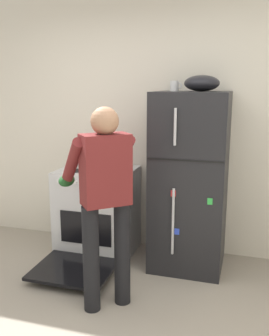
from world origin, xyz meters
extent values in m
cube|color=silver|center=(0.00, 1.95, 1.35)|extent=(6.00, 0.10, 2.70)
cube|color=black|center=(0.46, 1.57, 0.85)|extent=(0.68, 0.68, 1.69)
cube|color=black|center=(0.46, 1.23, 1.12)|extent=(0.67, 0.01, 0.01)
cylinder|color=#B7B7BC|center=(0.38, 1.20, 0.56)|extent=(0.02, 0.02, 0.61)
cylinder|color=#B7B7BC|center=(0.38, 1.20, 1.40)|extent=(0.02, 0.02, 0.32)
cube|color=red|center=(0.37, 1.22, 0.81)|extent=(0.04, 0.01, 0.06)
cube|color=green|center=(0.69, 1.22, 0.77)|extent=(0.04, 0.01, 0.06)
cube|color=blue|center=(0.41, 1.22, 0.46)|extent=(0.04, 0.01, 0.06)
cube|color=silver|center=(-0.49, 1.57, 0.45)|extent=(0.76, 0.64, 0.90)
cube|color=black|center=(-0.49, 1.25, 0.38)|extent=(0.53, 0.01, 0.33)
cylinder|color=black|center=(-0.68, 1.43, 0.91)|extent=(0.17, 0.17, 0.01)
cylinder|color=black|center=(-0.31, 1.43, 0.91)|extent=(0.17, 0.17, 0.01)
cylinder|color=black|center=(-0.68, 1.71, 0.91)|extent=(0.17, 0.17, 0.01)
cylinder|color=black|center=(-0.31, 1.71, 0.91)|extent=(0.17, 0.17, 0.01)
cylinder|color=silver|center=(-0.75, 1.23, 0.84)|extent=(0.04, 0.03, 0.04)
cylinder|color=silver|center=(-0.58, 1.23, 0.84)|extent=(0.04, 0.03, 0.04)
cylinder|color=silver|center=(-0.40, 1.23, 0.84)|extent=(0.04, 0.03, 0.04)
cylinder|color=silver|center=(-0.23, 1.23, 0.84)|extent=(0.04, 0.03, 0.04)
cube|color=black|center=(-0.49, 0.96, 0.09)|extent=(0.72, 0.58, 0.04)
cylinder|color=black|center=(-0.13, 0.55, 0.43)|extent=(0.13, 0.13, 0.86)
cylinder|color=black|center=(0.06, 0.72, 0.43)|extent=(0.13, 0.13, 0.86)
cube|color=maroon|center=(-0.04, 0.64, 1.13)|extent=(0.40, 0.39, 0.54)
sphere|color=#A37556|center=(-0.04, 0.64, 1.49)|extent=(0.21, 0.21, 0.21)
sphere|color=#2D2D2D|center=(-0.04, 0.64, 1.46)|extent=(0.15, 0.15, 0.15)
cylinder|color=maroon|center=(-0.32, 0.66, 1.16)|extent=(0.38, 0.42, 0.45)
cylinder|color=maroon|center=(-0.02, 0.92, 1.16)|extent=(0.38, 0.42, 0.45)
ellipsoid|color=#1E5123|center=(-0.46, 0.82, 0.97)|extent=(0.12, 0.18, 0.10)
ellipsoid|color=#1E5123|center=(-0.15, 1.08, 0.97)|extent=(0.12, 0.18, 0.10)
cylinder|color=red|center=(-0.33, 1.52, 0.98)|extent=(0.24, 0.24, 0.14)
cube|color=black|center=(-0.48, 1.52, 1.03)|extent=(0.05, 0.03, 0.02)
cube|color=black|center=(-0.19, 1.52, 1.03)|extent=(0.05, 0.03, 0.02)
cylinder|color=silver|center=(0.28, 1.62, 1.74)|extent=(0.08, 0.08, 0.10)
torus|color=silver|center=(0.33, 1.62, 1.74)|extent=(0.06, 0.01, 0.06)
cylinder|color=brown|center=(-0.79, 1.77, 1.00)|extent=(0.05, 0.05, 0.18)
ellipsoid|color=black|center=(0.54, 1.57, 1.76)|extent=(0.32, 0.32, 0.14)
camera|label=1|loc=(0.98, -1.96, 1.76)|focal=40.74mm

